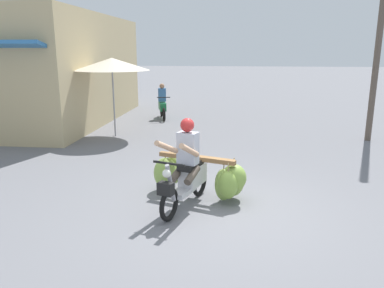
{
  "coord_description": "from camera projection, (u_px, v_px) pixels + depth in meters",
  "views": [
    {
      "loc": [
        0.27,
        -6.08,
        2.69
      ],
      "look_at": [
        -0.55,
        1.1,
        0.9
      ],
      "focal_mm": 35.5,
      "sensor_mm": 36.0,
      "label": 1
    }
  ],
  "objects": [
    {
      "name": "ground_plane",
      "position": [
        217.0,
        211.0,
        6.54
      ],
      "size": [
        120.0,
        120.0,
        0.0
      ],
      "primitive_type": "plane",
      "color": "slate"
    },
    {
      "name": "motorbike_main_loaded",
      "position": [
        199.0,
        175.0,
        6.91
      ],
      "size": [
        1.92,
        1.97,
        1.58
      ],
      "color": "black",
      "rests_on": "ground"
    },
    {
      "name": "motorbike_distant_ahead_left",
      "position": [
        162.0,
        104.0,
        15.23
      ],
      "size": [
        0.66,
        1.58,
        1.4
      ],
      "color": "black",
      "rests_on": "ground"
    },
    {
      "name": "shopfront_building",
      "position": [
        49.0,
        69.0,
        14.52
      ],
      "size": [
        4.73,
        8.88,
        3.96
      ],
      "color": "tan",
      "rests_on": "ground"
    },
    {
      "name": "market_umbrella_near_shop",
      "position": [
        112.0,
        64.0,
        11.68
      ],
      "size": [
        2.33,
        2.33,
        2.46
      ],
      "color": "#99999E",
      "rests_on": "ground"
    },
    {
      "name": "utility_pole",
      "position": [
        380.0,
        30.0,
        10.87
      ],
      "size": [
        0.18,
        0.18,
        6.53
      ],
      "primitive_type": "cylinder",
      "color": "brown",
      "rests_on": "ground"
    }
  ]
}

